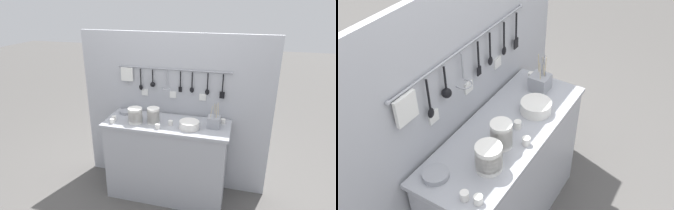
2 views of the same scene
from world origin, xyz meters
The scene contains 12 objects.
counter centered at (0.00, 0.00, 0.43)m, with size 1.28×0.49×0.86m.
back_wall centered at (0.00, 0.28, 0.87)m, with size 2.08×0.11×1.73m.
bowl_stack_tall_left centered at (-0.31, -0.08, 0.94)m, with size 0.14×0.14×0.16m.
bowl_stack_back_corner centered at (-0.13, -0.05, 0.95)m, with size 0.12×0.12×0.16m.
plate_stack centered at (0.24, -0.07, 0.90)m, with size 0.19×0.19×0.07m.
steel_mixing_bowl centered at (-0.50, 0.12, 0.88)m, with size 0.14×0.14×0.03m.
cutlery_caddy centered at (0.47, 0.02, 0.92)m, with size 0.12×0.12×0.27m.
cup_by_caddy centered at (0.55, 0.13, 0.89)m, with size 0.05×0.05×0.05m.
cup_back_right centered at (-0.54, -0.09, 0.89)m, with size 0.05×0.05×0.05m.
cup_centre centered at (0.05, -0.05, 0.89)m, with size 0.05×0.05×0.05m.
cup_edge_near centered at (-0.05, -0.16, 0.89)m, with size 0.05×0.05×0.05m.
cup_back_left centered at (-0.53, -0.16, 0.89)m, with size 0.05×0.05×0.05m.
Camera 2 is at (-1.49, -0.90, 2.41)m, focal length 42.00 mm.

